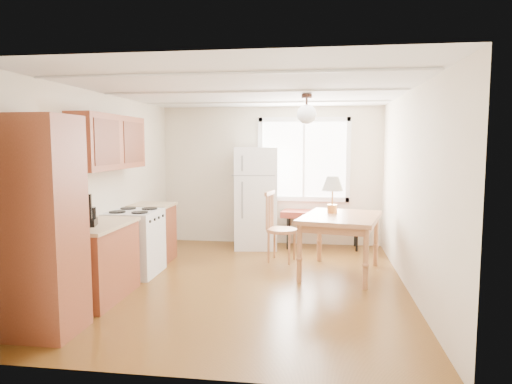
% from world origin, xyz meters
% --- Properties ---
extents(room_shell, '(4.60, 5.60, 2.62)m').
position_xyz_m(room_shell, '(0.00, 0.00, 1.25)').
color(room_shell, '#4D2D0F').
rests_on(room_shell, ground).
extents(kitchen_run, '(0.65, 3.40, 2.20)m').
position_xyz_m(kitchen_run, '(-1.72, -0.63, 0.84)').
color(kitchen_run, brown).
rests_on(kitchen_run, ground).
extents(window_unit, '(1.64, 0.05, 1.51)m').
position_xyz_m(window_unit, '(0.60, 2.47, 1.55)').
color(window_unit, white).
rests_on(window_unit, room_shell).
extents(pendant_light, '(0.26, 0.26, 0.40)m').
position_xyz_m(pendant_light, '(0.70, 0.40, 2.24)').
color(pendant_light, black).
rests_on(pendant_light, room_shell).
extents(refrigerator, '(0.80, 0.80, 1.77)m').
position_xyz_m(refrigerator, '(-0.22, 2.12, 0.89)').
color(refrigerator, white).
rests_on(refrigerator, ground).
extents(bench, '(1.46, 0.67, 0.65)m').
position_xyz_m(bench, '(0.94, 2.22, 0.58)').
color(bench, maroon).
rests_on(bench, ground).
extents(dining_table, '(1.27, 1.52, 0.83)m').
position_xyz_m(dining_table, '(1.18, 0.62, 0.73)').
color(dining_table, '#9F643D').
rests_on(dining_table, ground).
extents(chair, '(0.50, 0.50, 1.09)m').
position_xyz_m(chair, '(0.21, 1.20, 0.63)').
color(chair, '#9F643D').
rests_on(chair, ground).
extents(table_lamp, '(0.31, 0.31, 0.53)m').
position_xyz_m(table_lamp, '(1.07, 0.83, 1.22)').
color(table_lamp, '#DA9346').
rests_on(table_lamp, dining_table).
extents(coffee_maker, '(0.25, 0.29, 0.37)m').
position_xyz_m(coffee_maker, '(-1.72, -1.02, 1.04)').
color(coffee_maker, black).
rests_on(coffee_maker, kitchen_run).
extents(kettle, '(0.11, 0.11, 0.22)m').
position_xyz_m(kettle, '(-1.81, -0.89, 0.99)').
color(kettle, red).
rests_on(kettle, kitchen_run).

